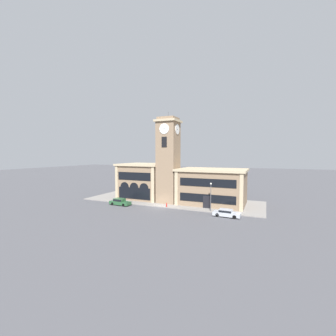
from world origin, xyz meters
TOP-DOWN VIEW (x-y plane):
  - ground_plane at (0.00, 0.00)m, footprint 300.00×300.00m
  - sidewalk_kerb at (0.00, 7.04)m, footprint 40.40×14.08m
  - clock_tower at (0.00, 4.79)m, footprint 4.93×4.93m
  - town_hall_left_wing at (-7.59, 7.34)m, footprint 11.04×10.09m
  - town_hall_right_wing at (9.31, 7.35)m, footprint 14.48×10.09m
  - parked_car_near at (-8.50, -1.56)m, footprint 4.73×1.92m
  - parked_car_mid at (13.82, -1.56)m, footprint 4.72×2.03m
  - street_lamp at (10.56, 0.62)m, footprint 0.36×0.36m
  - fire_hydrant at (1.63, 0.25)m, footprint 0.22×0.22m

SIDE VIEW (x-z plane):
  - ground_plane at x=0.00m, z-range 0.00..0.00m
  - sidewalk_kerb at x=0.00m, z-range 0.00..0.15m
  - fire_hydrant at x=1.63m, z-range 0.13..1.00m
  - parked_car_mid at x=13.82m, z-range 0.04..1.32m
  - parked_car_near at x=-8.50m, z-range 0.03..1.45m
  - street_lamp at x=10.56m, z-range 1.02..6.39m
  - town_hall_right_wing at x=9.31m, z-range 0.02..7.75m
  - town_hall_left_wing at x=-7.59m, z-range 0.03..8.61m
  - clock_tower at x=0.00m, z-range -0.55..19.58m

